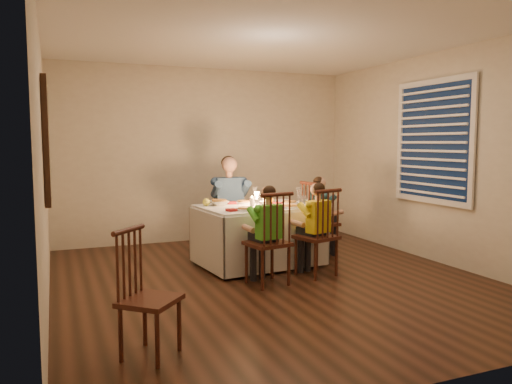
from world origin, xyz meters
name	(u,v)px	position (x,y,z in m)	size (l,w,h in m)	color
ground	(273,280)	(0.00, 0.00, 0.00)	(5.00, 5.00, 0.00)	black
wall_left	(43,164)	(-2.25, 0.00, 1.30)	(0.02, 5.00, 2.60)	beige
wall_right	(440,158)	(2.25, 0.00, 1.30)	(0.02, 5.00, 2.60)	beige
wall_back	(206,155)	(0.00, 2.50, 1.30)	(4.50, 0.02, 2.60)	beige
ceiling	(274,35)	(0.00, 0.00, 2.60)	(5.00, 5.00, 0.00)	white
dining_table	(258,223)	(0.12, 0.71, 0.52)	(1.50, 1.16, 0.70)	silver
chair_adult	(230,253)	(0.01, 1.46, 0.00)	(0.41, 0.39, 0.99)	#36160E
chair_near_left	(267,284)	(-0.12, -0.12, 0.00)	(0.41, 0.39, 0.99)	#36160E
chair_near_right	(316,275)	(0.53, 0.01, 0.00)	(0.41, 0.39, 0.99)	#36160E
chair_end	(319,256)	(1.03, 0.82, 0.00)	(0.41, 0.39, 0.99)	#36160E
chair_extra	(151,356)	(-1.58, -1.43, 0.00)	(0.37, 0.35, 0.91)	#36160E
adult	(230,253)	(0.01, 1.46, 0.00)	(0.49, 0.45, 1.31)	navy
child_green	(267,284)	(-0.12, -0.12, 0.00)	(0.34, 0.31, 1.05)	green
child_yellow	(316,275)	(0.53, 0.01, 0.00)	(0.34, 0.31, 1.05)	yellow
child_teal	(319,256)	(1.03, 0.82, 0.00)	(0.34, 0.31, 1.05)	#19363F
setting_adult	(245,202)	(0.05, 1.01, 0.74)	(0.26, 0.26, 0.02)	white
setting_green	(246,209)	(-0.16, 0.40, 0.74)	(0.26, 0.26, 0.02)	white
setting_yellow	(290,207)	(0.41, 0.43, 0.74)	(0.26, 0.26, 0.02)	white
setting_teal	(289,203)	(0.55, 0.75, 0.74)	(0.26, 0.26, 0.02)	white
candle_left	(252,202)	(0.03, 0.70, 0.78)	(0.06, 0.06, 0.10)	white
candle_right	(265,201)	(0.21, 0.72, 0.78)	(0.06, 0.06, 0.10)	white
squash	(206,202)	(-0.47, 0.94, 0.77)	(0.09, 0.09, 0.09)	#FFF543
orange_fruit	(271,201)	(0.32, 0.78, 0.77)	(0.08, 0.08, 0.08)	#FF9D15
serving_bowl	(219,203)	(-0.31, 0.93, 0.76)	(0.23, 0.23, 0.06)	white
wall_mirror	(46,142)	(-2.22, 0.30, 1.50)	(0.06, 0.95, 1.15)	black
window_blinds	(432,142)	(2.21, 0.10, 1.50)	(0.07, 1.34, 1.54)	#0D1A34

